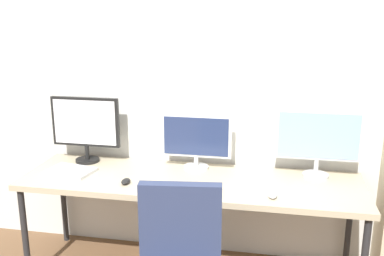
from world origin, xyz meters
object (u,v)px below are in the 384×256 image
object	(u,v)px
mouse_left_side	(273,195)
laptop_closed	(71,171)
keyboard_main	(184,191)
monitor_right	(318,139)
desk	(191,186)
monitor_left	(86,126)
monitor_center	(196,140)
mouse_right_side	(126,181)

from	to	relation	value
mouse_left_side	laptop_closed	xyz separation A→B (m)	(-1.42, 0.16, -0.00)
mouse_left_side	laptop_closed	size ratio (longest dim) A/B	0.30
keyboard_main	laptop_closed	xyz separation A→B (m)	(-0.86, 0.19, 0.00)
monitor_right	mouse_left_side	xyz separation A→B (m)	(-0.29, -0.42, -0.26)
desk	monitor_left	world-z (taller)	monitor_left
desk	laptop_closed	distance (m)	0.87
monitor_center	monitor_right	xyz separation A→B (m)	(0.85, 0.00, 0.05)
monitor_right	mouse_left_side	size ratio (longest dim) A/B	6.05
desk	mouse_left_side	world-z (taller)	mouse_left_side
monitor_left	mouse_left_side	size ratio (longest dim) A/B	5.47
monitor_left	monitor_right	xyz separation A→B (m)	(1.69, 0.00, -0.01)
desk	mouse_right_side	size ratio (longest dim) A/B	24.29
desk	keyboard_main	bearing A→B (deg)	-90.00
desk	keyboard_main	world-z (taller)	keyboard_main
desk	mouse_left_side	xyz separation A→B (m)	(0.56, -0.21, 0.07)
monitor_center	laptop_closed	world-z (taller)	monitor_center
monitor_left	mouse_right_side	distance (m)	0.63
mouse_left_side	mouse_right_side	size ratio (longest dim) A/B	1.00
mouse_right_side	keyboard_main	bearing A→B (deg)	-9.39
monitor_right	mouse_right_side	size ratio (longest dim) A/B	6.05
monitor_center	keyboard_main	xyz separation A→B (m)	(0.00, -0.44, -0.21)
monitor_left	keyboard_main	xyz separation A→B (m)	(0.85, -0.44, -0.27)
keyboard_main	mouse_left_side	xyz separation A→B (m)	(0.56, 0.02, 0.01)
monitor_right	keyboard_main	xyz separation A→B (m)	(-0.85, -0.44, -0.26)
desk	mouse_left_side	bearing A→B (deg)	-20.30
desk	monitor_right	distance (m)	0.93
desk	laptop_closed	world-z (taller)	laptop_closed
mouse_right_side	monitor_center	bearing A→B (deg)	42.35
monitor_left	laptop_closed	distance (m)	0.37
keyboard_main	mouse_right_side	distance (m)	0.42
monitor_right	laptop_closed	size ratio (longest dim) A/B	1.82
keyboard_main	mouse_left_side	world-z (taller)	mouse_left_side
laptop_closed	desk	bearing A→B (deg)	13.22
monitor_right	monitor_center	bearing A→B (deg)	-180.00
monitor_center	monitor_right	size ratio (longest dim) A/B	0.88
monitor_right	mouse_left_side	distance (m)	0.57
monitor_center	mouse_left_side	xyz separation A→B (m)	(0.56, -0.42, -0.20)
monitor_left	keyboard_main	world-z (taller)	monitor_left
desk	keyboard_main	xyz separation A→B (m)	(0.00, -0.23, 0.06)
mouse_right_side	monitor_left	bearing A→B (deg)	139.31
mouse_right_side	laptop_closed	size ratio (longest dim) A/B	0.30
mouse_left_side	laptop_closed	bearing A→B (deg)	173.41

